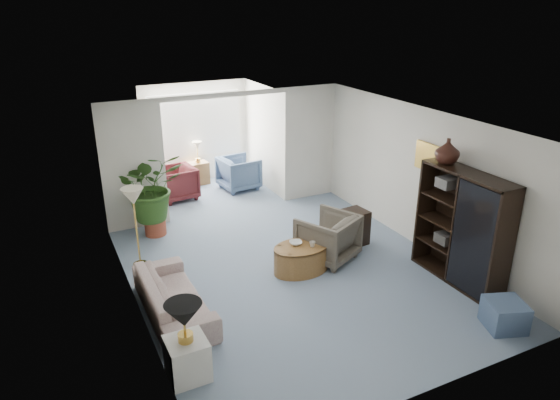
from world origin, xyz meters
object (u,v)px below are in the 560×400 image
coffee_bowl (296,243)px  sunroom_table (199,173)px  coffee_table (301,258)px  wingback_chair (328,237)px  table_lamp (184,315)px  coffee_cup (312,244)px  framed_picture (429,157)px  entertainment_cabinet (462,228)px  side_table_dark (352,228)px  cabinet_urn (447,151)px  sofa (174,296)px  end_table (187,359)px  sunroom_chair_maroon (176,183)px  floor_lamp (133,196)px  ottoman (505,315)px  plant_pot (155,226)px  sunroom_chair_blue (239,173)px

coffee_bowl → sunroom_table: (-0.16, 4.74, -0.20)m
coffee_table → wingback_chair: size_ratio=1.07×
table_lamp → coffee_cup: 3.01m
framed_picture → coffee_table: 2.76m
entertainment_cabinet → side_table_dark: bearing=113.6°
sunroom_table → cabinet_urn: bearing=-67.9°
sofa → wingback_chair: 2.85m
sofa → end_table: bearing=170.9°
side_table_dark → cabinet_urn: cabinet_urn is taller
table_lamp → sunroom_chair_maroon: size_ratio=0.54×
sofa → floor_lamp: size_ratio=5.34×
wingback_chair → coffee_cup: bearing=5.2°
cabinet_urn → ottoman: 2.55m
coffee_cup → plant_pot: (-1.98, 2.55, -0.34)m
coffee_bowl → table_lamp: bearing=-143.5°
table_lamp → coffee_bowl: table_lamp is taller
coffee_bowl → ottoman: coffee_bowl is taller
coffee_cup → sunroom_table: size_ratio=0.18×
framed_picture → table_lamp: framed_picture is taller
floor_lamp → entertainment_cabinet: bearing=-31.0°
entertainment_cabinet → floor_lamp: bearing=149.0°
sunroom_chair_maroon → sunroom_table: bearing=128.7°
sunroom_chair_maroon → sunroom_table: size_ratio=1.51×
end_table → sunroom_table: 6.84m
coffee_bowl → entertainment_cabinet: entertainment_cabinet is taller
floor_lamp → ottoman: bearing=-43.8°
framed_picture → side_table_dark: 1.84m
side_table_dark → sunroom_table: side_table_dark is taller
cabinet_urn → sunroom_chair_blue: bearing=107.5°
sofa → coffee_bowl: bearing=-80.3°
end_table → coffee_bowl: (2.35, 1.74, 0.22)m
ottoman → sunroom_chair_blue: (-1.21, 6.68, 0.19)m
end_table → plant_pot: end_table is taller
floor_lamp → cabinet_urn: size_ratio=0.91×
wingback_chair → ottoman: wingback_chair is taller
cabinet_urn → end_table: bearing=-169.7°
wingback_chair → coffee_bowl: bearing=-19.4°
coffee_table → coffee_cup: (0.15, -0.10, 0.27)m
plant_pot → framed_picture: bearing=-32.5°
cabinet_urn → ottoman: (-0.34, -1.76, -1.81)m
entertainment_cabinet → coffee_cup: bearing=147.7°
sunroom_chair_maroon → coffee_table: bearing=6.9°
sunroom_chair_blue → sunroom_table: 1.07m
table_lamp → side_table_dark: (3.71, 2.12, -0.54)m
table_lamp → plant_pot: 4.19m
coffee_table → coffee_cup: 0.33m
sunroom_table → coffee_cup: bearing=-85.9°
side_table_dark → sunroom_chair_blue: sunroom_chair_blue is taller
coffee_cup → sunroom_table: bearing=94.1°
entertainment_cabinet → ottoman: size_ratio=3.68×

